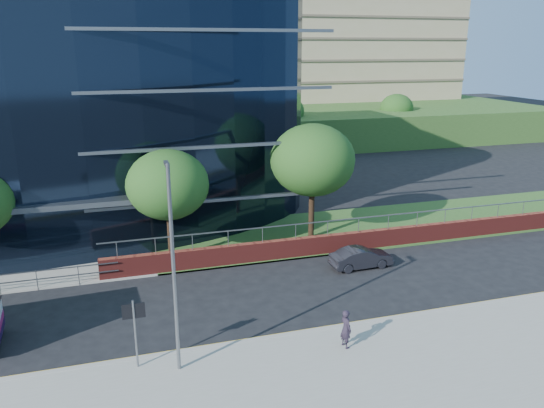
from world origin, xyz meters
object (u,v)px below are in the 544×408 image
object	(u,v)px
tree_far_c	(168,185)
streetlight_east	(173,264)
tree_dist_e	(285,112)
pedestrian	(346,329)
street_sign	(134,320)
tree_far_d	(313,160)
parked_car	(361,258)
tree_dist_f	(397,108)

from	to	relation	value
tree_far_c	streetlight_east	xyz separation A→B (m)	(-1.00, -11.17, -0.10)
tree_dist_e	pedestrian	size ratio (longest dim) A/B	3.96
street_sign	pedestrian	size ratio (longest dim) A/B	1.70
tree_far_c	tree_dist_e	bearing A→B (deg)	61.26
tree_dist_e	pedestrian	world-z (taller)	tree_dist_e
tree_far_c	tree_far_d	world-z (taller)	tree_far_d
streetlight_east	parked_car	world-z (taller)	streetlight_east
pedestrian	tree_far_c	bearing A→B (deg)	15.36
tree_far_d	streetlight_east	xyz separation A→B (m)	(-10.00, -12.17, -0.75)
pedestrian	parked_car	bearing A→B (deg)	-40.95
streetlight_east	street_sign	bearing A→B (deg)	158.64
street_sign	streetlight_east	distance (m)	2.80
tree_far_c	pedestrian	bearing A→B (deg)	-63.84
streetlight_east	tree_dist_e	bearing A→B (deg)	66.89
tree_far_c	streetlight_east	bearing A→B (deg)	-95.11
pedestrian	street_sign	bearing A→B (deg)	72.11
tree_far_c	tree_dist_f	bearing A→B (deg)	45.00
street_sign	parked_car	world-z (taller)	street_sign
streetlight_east	tree_dist_f	bearing A→B (deg)	52.42
tree_far_d	tree_dist_f	distance (m)	40.01
tree_dist_f	parked_car	xyz separation A→B (m)	(-22.94, -37.10, -3.63)
tree_far_d	tree_dist_f	world-z (taller)	tree_far_d
tree_far_d	parked_car	world-z (taller)	tree_far_d
tree_dist_f	street_sign	bearing A→B (deg)	-129.16
pedestrian	streetlight_east	bearing A→B (deg)	75.50
tree_far_d	tree_far_c	bearing A→B (deg)	-173.66
streetlight_east	pedestrian	size ratio (longest dim) A/B	4.86
tree_far_d	tree_dist_e	world-z (taller)	tree_far_d
street_sign	tree_far_c	bearing A→B (deg)	76.71
street_sign	pedestrian	world-z (taller)	street_sign
tree_far_c	pedestrian	world-z (taller)	tree_far_c
parked_car	tree_far_c	bearing A→B (deg)	65.72
pedestrian	tree_dist_e	bearing A→B (deg)	-25.65
tree_far_d	pedestrian	distance (m)	13.70
street_sign	streetlight_east	size ratio (longest dim) A/B	0.35
parked_car	tree_dist_e	bearing A→B (deg)	-13.32
tree_far_c	parked_car	world-z (taller)	tree_far_c
street_sign	tree_dist_e	world-z (taller)	tree_dist_e
tree_far_d	tree_dist_e	bearing A→B (deg)	75.07
streetlight_east	tree_far_d	bearing A→B (deg)	50.60
parked_car	pedestrian	world-z (taller)	pedestrian
street_sign	tree_far_d	distance (m)	16.61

